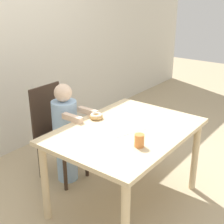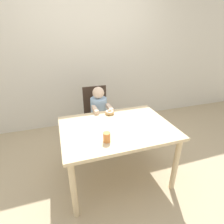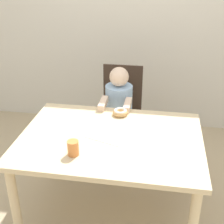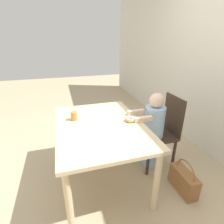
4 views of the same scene
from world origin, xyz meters
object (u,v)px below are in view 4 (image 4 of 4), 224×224
at_px(child_figure, 153,132).
at_px(donut, 130,119).
at_px(handbag, 184,180).
at_px(chair, 162,132).
at_px(cup, 74,116).

relative_size(child_figure, donut, 8.41).
bearing_deg(handbag, chair, -177.60).
distance_m(handbag, cup, 1.38).
bearing_deg(child_figure, donut, -79.80).
bearing_deg(donut, child_figure, 100.20).
distance_m(donut, cup, 0.62).
distance_m(donut, handbag, 0.88).
bearing_deg(chair, child_figure, -90.00).
distance_m(chair, cup, 1.09).
height_order(chair, handbag, chair).
bearing_deg(handbag, child_figure, -163.02).
relative_size(chair, donut, 7.89).
bearing_deg(handbag, cup, -120.64).
height_order(child_figure, cup, child_figure).
xyz_separation_m(chair, handbag, (0.48, 0.02, -0.33)).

